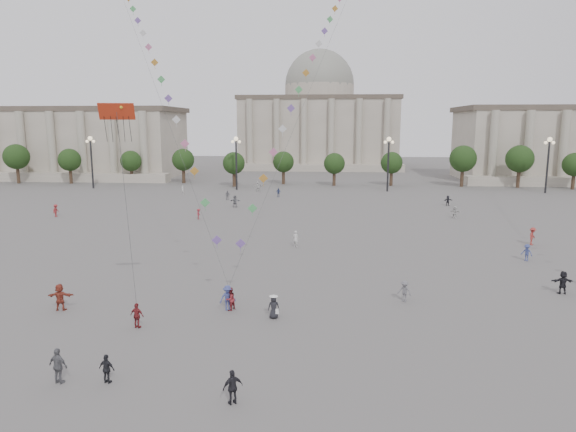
{
  "coord_description": "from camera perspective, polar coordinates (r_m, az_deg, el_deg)",
  "views": [
    {
      "loc": [
        3.84,
        -31.51,
        13.06
      ],
      "look_at": [
        0.21,
        12.0,
        5.22
      ],
      "focal_mm": 32.0,
      "sensor_mm": 36.0,
      "label": 1
    }
  ],
  "objects": [
    {
      "name": "kite_train_west",
      "position": [
        67.03,
        -16.55,
        20.0
      ],
      "size": [
        30.42,
        50.6,
        74.32
      ],
      "color": "#3F3F3F",
      "rests_on": "ground"
    },
    {
      "name": "tourist_2",
      "position": [
        40.2,
        -24.0,
        -8.23
      ],
      "size": [
        1.87,
        0.82,
        1.95
      ],
      "primitive_type": "imported",
      "rotation": [
        0.0,
        0.0,
        3.28
      ],
      "color": "#933828",
      "rests_on": "ground"
    },
    {
      "name": "tourist_1",
      "position": [
        28.78,
        -19.48,
        -15.72
      ],
      "size": [
        0.96,
        0.58,
        1.54
      ],
      "primitive_type": "imported",
      "rotation": [
        0.0,
        0.0,
        2.9
      ],
      "color": "black",
      "rests_on": "ground"
    },
    {
      "name": "person_crowd_7",
      "position": [
        75.88,
        18.05,
        0.41
      ],
      "size": [
        1.53,
        1.42,
        1.71
      ],
      "primitive_type": "imported",
      "rotation": [
        0.0,
        0.0,
        2.43
      ],
      "color": "silver",
      "rests_on": "ground"
    },
    {
      "name": "hall_west",
      "position": [
        148.21,
        -27.61,
        7.24
      ],
      "size": [
        84.0,
        26.22,
        17.2
      ],
      "color": "#A29988",
      "rests_on": "ground"
    },
    {
      "name": "lamp_post_far_west",
      "position": [
        112.8,
        -21.04,
        6.6
      ],
      "size": [
        2.0,
        0.9,
        10.65
      ],
      "color": "#262628",
      "rests_on": "ground"
    },
    {
      "name": "ground",
      "position": [
        34.33,
        -2.06,
        -12.19
      ],
      "size": [
        360.0,
        360.0,
        0.0
      ],
      "primitive_type": "plane",
      "color": "#575452",
      "rests_on": "ground"
    },
    {
      "name": "person_crowd_17",
      "position": [
        72.37,
        -9.89,
        0.22
      ],
      "size": [
        0.56,
        0.96,
        1.48
      ],
      "primitive_type": "imported",
      "rotation": [
        0.0,
        0.0,
        1.56
      ],
      "color": "maroon",
      "rests_on": "ground"
    },
    {
      "name": "person_crowd_9",
      "position": [
        87.19,
        17.34,
        1.65
      ],
      "size": [
        1.61,
        1.0,
        1.66
      ],
      "primitive_type": "imported",
      "rotation": [
        0.0,
        0.0,
        0.36
      ],
      "color": "black",
      "rests_on": "ground"
    },
    {
      "name": "person_crowd_3",
      "position": [
        45.59,
        28.22,
        -6.52
      ],
      "size": [
        1.72,
        0.64,
        1.83
      ],
      "primitive_type": "imported",
      "rotation": [
        0.0,
        0.0,
        3.2
      ],
      "color": "black",
      "rests_on": "ground"
    },
    {
      "name": "tourist_0",
      "position": [
        35.21,
        -16.42,
        -10.57
      ],
      "size": [
        1.06,
        0.66,
        1.68
      ],
      "primitive_type": "imported",
      "rotation": [
        0.0,
        0.0,
        2.87
      ],
      "color": "maroon",
      "rests_on": "ground"
    },
    {
      "name": "person_crowd_2",
      "position": [
        80.36,
        -24.39,
        0.56
      ],
      "size": [
        0.82,
        1.25,
        1.81
      ],
      "primitive_type": "imported",
      "rotation": [
        0.0,
        0.0,
        1.44
      ],
      "color": "maroon",
      "rests_on": "ground"
    },
    {
      "name": "tourist_3",
      "position": [
        29.57,
        -24.16,
        -14.95
      ],
      "size": [
        1.19,
        0.74,
        1.89
      ],
      "primitive_type": "imported",
      "rotation": [
        0.0,
        0.0,
        2.87
      ],
      "color": "#5D5E62",
      "rests_on": "ground"
    },
    {
      "name": "tourist_4",
      "position": [
        25.59,
        -6.16,
        -18.38
      ],
      "size": [
        1.07,
        0.89,
        1.71
      ],
      "primitive_type": "imported",
      "rotation": [
        0.0,
        0.0,
        3.72
      ],
      "color": "black",
      "rests_on": "ground"
    },
    {
      "name": "person_crowd_16",
      "position": [
        90.3,
        -6.76,
        2.3
      ],
      "size": [
        1.01,
        0.8,
        1.6
      ],
      "primitive_type": "imported",
      "rotation": [
        0.0,
        0.0,
        0.51
      ],
      "color": "slate",
      "rests_on": "ground"
    },
    {
      "name": "person_crowd_6",
      "position": [
        39.54,
        12.81,
        -8.14
      ],
      "size": [
        1.2,
        1.03,
        1.61
      ],
      "primitive_type": "imported",
      "rotation": [
        0.0,
        0.0,
        5.78
      ],
      "color": "slate",
      "rests_on": "ground"
    },
    {
      "name": "person_crowd_12",
      "position": [
        81.99,
        -5.91,
        1.63
      ],
      "size": [
        1.83,
        0.74,
        1.92
      ],
      "primitive_type": "imported",
      "rotation": [
        0.0,
        0.0,
        3.05
      ],
      "color": "slate",
      "rests_on": "ground"
    },
    {
      "name": "dragon_kite",
      "position": [
        34.49,
        -18.42,
        9.72
      ],
      "size": [
        2.26,
        1.07,
        12.8
      ],
      "color": "#AE2A12",
      "rests_on": "ground"
    },
    {
      "name": "lamp_post_far_east",
      "position": [
        109.69,
        26.97,
        6.1
      ],
      "size": [
        2.0,
        0.9,
        10.65
      ],
      "color": "#262628",
      "rests_on": "ground"
    },
    {
      "name": "kite_train_mid",
      "position": [
        65.71,
        5.21,
        21.3
      ],
      "size": [
        14.39,
        56.13,
        74.19
      ],
      "color": "#3F3F3F",
      "rests_on": "ground"
    },
    {
      "name": "person_crowd_13",
      "position": [
        55.2,
        0.85,
        -2.55
      ],
      "size": [
        0.78,
        0.69,
        1.81
      ],
      "primitive_type": "imported",
      "rotation": [
        0.0,
        0.0,
        2.67
      ],
      "color": "silver",
      "rests_on": "ground"
    },
    {
      "name": "person_crowd_8",
      "position": [
        62.18,
        25.53,
        -2.04
      ],
      "size": [
        1.31,
        1.45,
        1.95
      ],
      "primitive_type": "imported",
      "rotation": [
        0.0,
        0.0,
        0.96
      ],
      "color": "#9F302B",
      "rests_on": "ground"
    },
    {
      "name": "tree_row",
      "position": [
        109.85,
        2.77,
        6.16
      ],
      "size": [
        137.12,
        5.12,
        8.0
      ],
      "color": "#34241A",
      "rests_on": "ground"
    },
    {
      "name": "lamp_post_mid_west",
      "position": [
        103.41,
        -5.78,
        6.96
      ],
      "size": [
        2.0,
        0.9,
        10.65
      ],
      "color": "#262628",
      "rests_on": "ground"
    },
    {
      "name": "person_crowd_14",
      "position": [
        54.78,
        25.0,
        -3.7
      ],
      "size": [
        1.21,
        1.16,
        1.65
      ],
      "primitive_type": "imported",
      "rotation": [
        0.0,
        0.0,
        5.57
      ],
      "color": "#394582",
      "rests_on": "ground"
    },
    {
      "name": "person_crowd_0",
      "position": [
        93.17,
        -1.09,
        2.62
      ],
      "size": [
        0.96,
        0.43,
        1.62
      ],
      "primitive_type": "imported",
      "rotation": [
        0.0,
        0.0,
        0.04
      ],
      "color": "#354378",
      "rests_on": "ground"
    },
    {
      "name": "kite_flyer_1",
      "position": [
        37.09,
        -6.72,
        -9.02
      ],
      "size": [
        1.36,
        1.15,
        1.82
      ],
      "primitive_type": "imported",
      "rotation": [
        0.0,
        0.0,
        0.49
      ],
      "color": "#3A4283",
      "rests_on": "ground"
    },
    {
      "name": "person_crowd_10",
      "position": [
        98.9,
        -11.63,
        2.86
      ],
      "size": [
        0.7,
        0.7,
        1.65
      ],
      "primitive_type": "imported",
      "rotation": [
        0.0,
        0.0,
        2.36
      ],
      "color": "silver",
      "rests_on": "ground"
    },
    {
      "name": "lamp_post_mid_east",
      "position": [
        102.28,
        11.1,
        6.79
      ],
      "size": [
        2.0,
        0.9,
        10.65
      ],
      "color": "#262628",
      "rests_on": "ground"
    },
    {
      "name": "hall_central",
      "position": [
        160.78,
        3.46,
        10.57
      ],
      "size": [
        48.3,
        34.3,
        35.5
      ],
      "color": "#A29988",
      "rests_on": "ground"
    },
    {
      "name": "kite_flyer_0",
      "position": [
        37.09,
        -6.44,
        -9.14
      ],
      "size": [
        0.95,
        1.01,
        1.66
      ],
      "primitive_type": "imported",
      "rotation": [
        0.0,
        0.0,
        4.18
      ],
      "color": "maroon",
      "rests_on": "ground"
    },
    {
      "name": "person_crowd_4",
      "position": [
        101.25,
        -3.37,
        3.3
      ],
      "size": [
        1.86,
        1.31,
        1.94
      ],
      "primitive_type": "imported",
      "rotation": [
        0.0,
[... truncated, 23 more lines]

